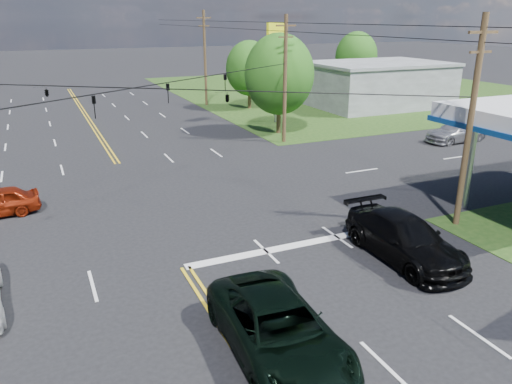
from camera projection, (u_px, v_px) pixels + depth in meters
name	position (u px, v px, depth m)	size (l,w,h in m)	color
ground	(143.00, 202.00, 26.48)	(280.00, 280.00, 0.00)	black
grass_ne	(352.00, 90.00, 67.46)	(46.00, 48.00, 0.03)	#1A3B12
stop_bar	(297.00, 245.00, 21.49)	(10.00, 0.50, 0.02)	silver
retail_ne	(377.00, 86.00, 54.47)	(14.00, 10.00, 4.40)	slate
pole_se	(470.00, 122.00, 22.06)	(1.60, 0.28, 9.50)	#412B1B
pole_ne	(285.00, 78.00, 37.58)	(1.60, 0.28, 9.50)	#412B1B
pole_right_far	(205.00, 57.00, 53.87)	(1.60, 0.28, 10.00)	#412B1B
span_wire_signals	(133.00, 88.00, 24.48)	(26.00, 18.00, 1.13)	black
power_lines	(137.00, 34.00, 21.90)	(26.04, 100.00, 0.64)	black
tree_right_a	(279.00, 74.00, 40.56)	(5.70, 5.70, 8.18)	#412B1B
tree_right_b	(249.00, 68.00, 52.08)	(4.94, 4.94, 7.09)	#412B1B
tree_far_r	(356.00, 56.00, 63.85)	(5.32, 5.32, 7.63)	#412B1B
pickup_dkgreen	(278.00, 329.00, 14.29)	(2.80, 6.08, 1.69)	black
suv_black	(404.00, 238.00, 20.10)	(2.43, 5.99, 1.74)	black
sedan_far	(457.00, 132.00, 39.17)	(2.18, 5.37, 1.56)	#A2A2A6
polesign_ne	(276.00, 44.00, 44.21)	(2.31, 1.24, 8.83)	#A5A5AA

